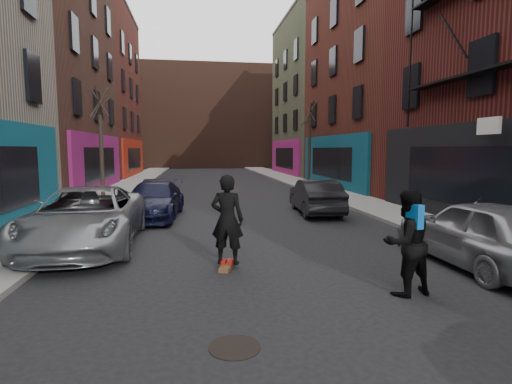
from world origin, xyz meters
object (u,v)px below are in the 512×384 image
object	(u,v)px
parked_right_end	(316,196)
manhole	(235,347)
tree_right_far	(310,135)
tree_left_far	(101,133)
parked_left_end	(154,200)
pedestrian	(406,242)
parked_right_far	(481,233)
skateboarder	(227,219)
parked_left_far	(86,217)
skateboard	(228,266)

from	to	relation	value
parked_right_end	manhole	bearing A→B (deg)	71.40
tree_right_far	tree_left_far	bearing A→B (deg)	-154.18
manhole	parked_left_end	bearing A→B (deg)	101.09
parked_left_end	tree_left_far	bearing A→B (deg)	123.94
parked_left_end	pedestrian	xyz separation A→B (m)	(5.27, -8.92, 0.27)
parked_right_far	pedestrian	size ratio (longest dim) A/B	2.40
manhole	skateboarder	bearing A→B (deg)	86.80
parked_right_far	manhole	distance (m)	6.42
manhole	parked_left_far	bearing A→B (deg)	119.15
tree_left_far	parked_left_far	xyz separation A→B (m)	(1.67, -9.72, -2.58)
tree_left_far	parked_left_far	distance (m)	10.19
pedestrian	parked_left_end	bearing A→B (deg)	-70.75
skateboarder	tree_right_far	bearing A→B (deg)	-93.90
manhole	tree_right_far	bearing A→B (deg)	71.30
parked_left_far	manhole	world-z (taller)	parked_left_far
skateboard	skateboarder	bearing A→B (deg)	0.00
tree_left_far	manhole	bearing A→B (deg)	-72.26
tree_right_far	parked_right_far	distance (m)	19.25
skateboard	pedestrian	size ratio (longest dim) A/B	0.42
tree_right_far	parked_left_far	bearing A→B (deg)	-124.32
parked_left_far	parked_left_end	bearing A→B (deg)	71.32
parked_left_end	manhole	size ratio (longest dim) A/B	6.75
skateboard	skateboarder	world-z (taller)	skateboarder
pedestrian	parked_right_end	bearing A→B (deg)	-108.44
parked_left_far	parked_right_far	world-z (taller)	parked_left_far
tree_right_far	pedestrian	size ratio (longest dim) A/B	3.57
tree_right_far	skateboarder	size ratio (longest dim) A/B	3.44
skateboard	pedestrian	bearing A→B (deg)	-17.02
parked_left_far	parked_right_end	distance (m)	8.94
parked_left_end	pedestrian	size ratio (longest dim) A/B	2.48
parked_right_far	parked_right_end	xyz separation A→B (m)	(-1.38, 7.76, -0.08)
parked_right_end	pedestrian	xyz separation A→B (m)	(-1.13, -9.05, 0.27)
parked_left_end	skateboard	world-z (taller)	parked_left_end
skateboard	manhole	size ratio (longest dim) A/B	1.14
parked_left_end	pedestrian	bearing A→B (deg)	-54.69
tree_left_far	parked_left_far	bearing A→B (deg)	-80.24
skateboard	pedestrian	xyz separation A→B (m)	(3.04, -2.10, 0.91)
skateboard	skateboarder	distance (m)	1.04
parked_left_end	skateboarder	world-z (taller)	skateboarder
pedestrian	manhole	world-z (taller)	pedestrian
parked_left_end	tree_right_far	bearing A→B (deg)	55.09
pedestrian	manhole	size ratio (longest dim) A/B	2.72
tree_left_far	parked_right_end	distance (m)	11.09
parked_left_end	skateboard	bearing A→B (deg)	-67.13
parked_left_end	parked_left_far	bearing A→B (deg)	-102.25
skateboarder	parked_left_far	bearing A→B (deg)	-17.02
tree_right_far	skateboard	size ratio (longest dim) A/B	8.50
parked_left_far	tree_left_far	bearing A→B (deg)	98.03
parked_left_far	pedestrian	xyz separation A→B (m)	(6.60, -4.56, 0.16)
skateboard	skateboarder	xyz separation A→B (m)	(0.00, 0.00, 1.04)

